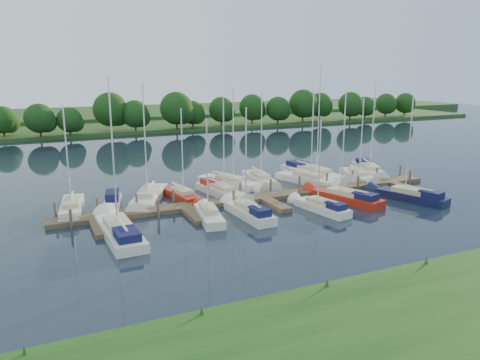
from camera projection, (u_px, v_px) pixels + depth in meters
name	position (u px, v px, depth m)	size (l,w,h in m)	color
ground	(305.00, 223.00, 39.33)	(260.00, 260.00, 0.00)	#182330
near_bank	(465.00, 305.00, 25.12)	(90.00, 10.00, 0.50)	#184313
dock	(265.00, 199.00, 45.75)	(40.00, 6.00, 0.40)	#4D3B2B
mooring_pilings	(260.00, 192.00, 46.65)	(38.24, 2.84, 2.00)	#473D33
far_shore	(126.00, 125.00, 105.62)	(180.00, 30.00, 0.60)	#214119
distant_hill	(108.00, 114.00, 127.65)	(220.00, 40.00, 1.40)	#345826
treeline	(121.00, 114.00, 91.60)	(145.18, 9.58, 8.17)	#38281C
sailboat_n_0	(72.00, 209.00, 42.27)	(2.82, 7.89, 10.05)	silver
motorboat	(113.00, 202.00, 44.02)	(2.44, 5.26, 1.72)	silver
sailboat_n_2	(148.00, 199.00, 45.60)	(5.51, 9.07, 11.82)	silver
sailboat_n_3	(182.00, 196.00, 46.40)	(2.62, 7.32, 9.38)	#AC210F
sailboat_n_4	(222.00, 192.00, 47.82)	(3.20, 8.21, 10.42)	silver
sailboat_n_5	(232.00, 184.00, 51.52)	(5.40, 8.45, 11.17)	silver
sailboat_n_6	(260.00, 180.00, 53.18)	(2.76, 8.28, 10.52)	silver
sailboat_n_7	(309.00, 181.00, 52.79)	(4.44, 8.67, 11.21)	silver
sailboat_n_8	(314.00, 174.00, 56.02)	(3.62, 11.04, 13.78)	silver
sailboat_n_9	(358.00, 177.00, 54.94)	(3.26, 7.73, 9.80)	silver
sailboat_n_10	(369.00, 170.00, 58.16)	(5.08, 8.91, 11.49)	silver
sailboat_s_0	(119.00, 232.00, 36.09)	(2.59, 9.85, 12.45)	silver
sailboat_s_1	(209.00, 216.00, 40.19)	(2.57, 6.94, 9.04)	silver
sailboat_s_2	(248.00, 213.00, 40.83)	(2.13, 7.63, 9.94)	silver
sailboat_s_3	(321.00, 208.00, 42.44)	(2.59, 6.96, 8.99)	silver
sailboat_s_4	(345.00, 198.00, 45.58)	(4.15, 8.62, 11.02)	#AC210F
sailboat_s_5	(409.00, 197.00, 46.00)	(3.99, 8.11, 10.50)	#101537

